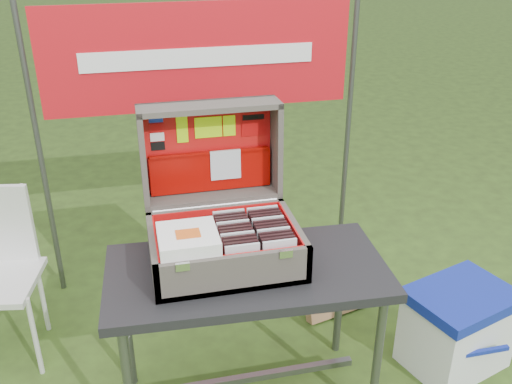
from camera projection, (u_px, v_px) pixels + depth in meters
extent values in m
cube|color=black|center=(247.00, 272.00, 2.26)|extent=(1.14, 0.61, 0.04)
cylinder|color=#59595B|center=(378.00, 357.00, 2.33)|extent=(0.04, 0.04, 0.66)
cylinder|color=#59595B|center=(127.00, 326.00, 2.51)|extent=(0.04, 0.04, 0.66)
cylinder|color=#59595B|center=(340.00, 295.00, 2.71)|extent=(0.04, 0.04, 0.66)
cube|color=#59595B|center=(248.00, 378.00, 2.51)|extent=(0.96, 0.03, 0.03)
cube|color=#605951|center=(226.00, 261.00, 2.28)|extent=(0.59, 0.42, 0.02)
cube|color=#605951|center=(235.00, 274.00, 2.08)|extent=(0.59, 0.02, 0.16)
cube|color=#605951|center=(217.00, 223.00, 2.42)|extent=(0.59, 0.02, 0.16)
cube|color=#605951|center=(153.00, 255.00, 2.19)|extent=(0.02, 0.42, 0.16)
cube|color=#605951|center=(294.00, 239.00, 2.31)|extent=(0.02, 0.42, 0.16)
cube|color=#C9010E|center=(226.00, 258.00, 2.27)|extent=(0.54, 0.37, 0.01)
cube|color=silver|center=(183.00, 267.00, 2.00)|extent=(0.05, 0.01, 0.03)
cube|color=silver|center=(286.00, 254.00, 2.08)|extent=(0.05, 0.01, 0.03)
cylinder|color=silver|center=(216.00, 206.00, 2.40)|extent=(0.53, 0.02, 0.02)
cube|color=#605951|center=(209.00, 147.00, 2.45)|extent=(0.59, 0.04, 0.42)
cube|color=#605951|center=(209.00, 107.00, 2.31)|extent=(0.59, 0.16, 0.03)
cube|color=#605951|center=(213.00, 196.00, 2.47)|extent=(0.59, 0.16, 0.03)
cube|color=#605951|center=(143.00, 158.00, 2.33)|extent=(0.02, 0.17, 0.42)
cube|color=#605951|center=(276.00, 147.00, 2.44)|extent=(0.02, 0.17, 0.42)
cube|color=#C9010E|center=(209.00, 149.00, 2.43)|extent=(0.54, 0.02, 0.37)
cube|color=#C9010E|center=(234.00, 270.00, 2.09)|extent=(0.54, 0.01, 0.13)
cube|color=#C9010E|center=(217.00, 222.00, 2.41)|extent=(0.54, 0.01, 0.13)
cube|color=#C9010E|center=(157.00, 252.00, 2.19)|extent=(0.01, 0.37, 0.13)
cube|color=#C9010E|center=(290.00, 237.00, 2.30)|extent=(0.01, 0.37, 0.13)
cube|color=#8F0702|center=(211.00, 171.00, 2.45)|extent=(0.52, 0.04, 0.17)
cube|color=#8F0702|center=(210.00, 154.00, 2.42)|extent=(0.51, 0.02, 0.02)
cube|color=silver|center=(226.00, 165.00, 2.44)|extent=(0.13, 0.01, 0.13)
cube|color=#1933B2|center=(156.00, 118.00, 2.32)|extent=(0.06, 0.00, 0.04)
cube|color=#AD0909|center=(156.00, 128.00, 2.34)|extent=(0.06, 0.00, 0.04)
cube|color=white|center=(157.00, 137.00, 2.35)|extent=(0.06, 0.00, 0.04)
cube|color=black|center=(158.00, 146.00, 2.37)|extent=(0.06, 0.00, 0.04)
cube|color=#AFEF09|center=(182.00, 129.00, 2.37)|extent=(0.05, 0.01, 0.12)
cube|color=#AFEF09|center=(208.00, 127.00, 2.39)|extent=(0.12, 0.01, 0.09)
cube|color=#AFEF09|center=(229.00, 126.00, 2.41)|extent=(0.05, 0.01, 0.09)
cube|color=#AD0909|center=(253.00, 124.00, 2.43)|extent=(0.10, 0.01, 0.10)
cube|color=black|center=(253.00, 117.00, 2.42)|extent=(0.09, 0.00, 0.02)
cube|color=silver|center=(243.00, 262.00, 2.11)|extent=(0.13, 0.01, 0.15)
cube|color=black|center=(241.00, 259.00, 2.13)|extent=(0.13, 0.01, 0.15)
cube|color=black|center=(240.00, 256.00, 2.15)|extent=(0.13, 0.01, 0.15)
cube|color=black|center=(239.00, 252.00, 2.17)|extent=(0.13, 0.01, 0.15)
cube|color=silver|center=(238.00, 249.00, 2.19)|extent=(0.13, 0.01, 0.15)
cube|color=black|center=(237.00, 246.00, 2.21)|extent=(0.13, 0.01, 0.15)
cube|color=black|center=(235.00, 243.00, 2.23)|extent=(0.13, 0.01, 0.15)
cube|color=black|center=(234.00, 240.00, 2.25)|extent=(0.13, 0.01, 0.15)
cube|color=silver|center=(233.00, 237.00, 2.27)|extent=(0.13, 0.01, 0.15)
cube|color=black|center=(232.00, 235.00, 2.29)|extent=(0.13, 0.01, 0.15)
cube|color=black|center=(231.00, 232.00, 2.31)|extent=(0.13, 0.01, 0.15)
cube|color=black|center=(230.00, 229.00, 2.33)|extent=(0.13, 0.01, 0.15)
cube|color=silver|center=(229.00, 226.00, 2.35)|extent=(0.13, 0.01, 0.15)
cube|color=silver|center=(279.00, 257.00, 2.13)|extent=(0.13, 0.01, 0.15)
cube|color=black|center=(278.00, 254.00, 2.16)|extent=(0.13, 0.01, 0.15)
cube|color=black|center=(276.00, 251.00, 2.18)|extent=(0.13, 0.01, 0.15)
cube|color=black|center=(275.00, 248.00, 2.20)|extent=(0.13, 0.01, 0.15)
cube|color=silver|center=(273.00, 245.00, 2.22)|extent=(0.13, 0.01, 0.15)
cube|color=black|center=(272.00, 242.00, 2.24)|extent=(0.13, 0.01, 0.15)
cube|color=black|center=(270.00, 239.00, 2.26)|extent=(0.13, 0.01, 0.15)
cube|color=black|center=(269.00, 236.00, 2.28)|extent=(0.13, 0.01, 0.15)
cube|color=silver|center=(268.00, 233.00, 2.30)|extent=(0.13, 0.01, 0.15)
cube|color=black|center=(266.00, 231.00, 2.32)|extent=(0.13, 0.01, 0.15)
cube|color=black|center=(265.00, 228.00, 2.34)|extent=(0.13, 0.01, 0.15)
cube|color=black|center=(263.00, 225.00, 2.36)|extent=(0.13, 0.01, 0.15)
cube|color=silver|center=(262.00, 223.00, 2.38)|extent=(0.13, 0.01, 0.15)
cube|color=white|center=(188.00, 244.00, 2.12)|extent=(0.22, 0.22, 0.00)
cube|color=white|center=(188.00, 243.00, 2.11)|extent=(0.22, 0.22, 0.00)
cube|color=white|center=(188.00, 241.00, 2.11)|extent=(0.22, 0.22, 0.00)
cube|color=white|center=(188.00, 240.00, 2.11)|extent=(0.22, 0.22, 0.00)
cube|color=white|center=(188.00, 239.00, 2.11)|extent=(0.22, 0.22, 0.00)
cube|color=white|center=(188.00, 238.00, 2.10)|extent=(0.22, 0.22, 0.00)
cube|color=white|center=(188.00, 237.00, 2.10)|extent=(0.22, 0.22, 0.00)
cube|color=white|center=(188.00, 236.00, 2.10)|extent=(0.22, 0.22, 0.00)
cube|color=white|center=(188.00, 234.00, 2.10)|extent=(0.22, 0.22, 0.00)
cube|color=white|center=(188.00, 233.00, 2.10)|extent=(0.22, 0.22, 0.00)
cube|color=#D85919|center=(188.00, 234.00, 2.09)|extent=(0.09, 0.07, 0.00)
cube|color=white|center=(456.00, 333.00, 2.69)|extent=(0.52, 0.45, 0.36)
cube|color=navy|center=(463.00, 297.00, 2.60)|extent=(0.55, 0.48, 0.06)
cube|color=navy|center=(480.00, 352.00, 2.51)|extent=(0.28, 0.02, 0.02)
cylinder|color=silver|center=(35.00, 337.00, 2.61)|extent=(0.02, 0.02, 0.43)
cylinder|color=silver|center=(42.00, 295.00, 2.89)|extent=(0.02, 0.02, 0.43)
cylinder|color=silver|center=(28.00, 222.00, 2.73)|extent=(0.02, 0.02, 0.40)
cube|color=#9F7651|center=(336.00, 279.00, 3.05)|extent=(0.41, 0.25, 0.40)
cylinder|color=#59595B|center=(40.00, 152.00, 2.95)|extent=(0.03, 0.03, 1.70)
cylinder|color=#59595B|center=(348.00, 127.00, 3.30)|extent=(0.03, 0.03, 1.70)
cube|color=#B40F17|center=(199.00, 57.00, 2.92)|extent=(1.60, 0.02, 0.55)
cube|color=white|center=(199.00, 57.00, 2.91)|extent=(1.20, 0.00, 0.10)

